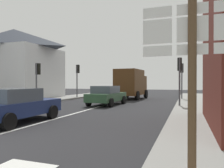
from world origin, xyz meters
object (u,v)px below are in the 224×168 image
object	(u,v)px
route_sign_post	(192,66)
traffic_light_far_right	(182,73)
delivery_truck	(131,83)
sedan_far	(107,95)
sedan_near	(16,105)
traffic_light_far_left	(78,73)
traffic_light_near_left	(38,74)
traffic_light_near_right	(180,71)

from	to	relation	value
route_sign_post	traffic_light_far_right	world-z (taller)	traffic_light_far_right
delivery_truck	sedan_far	bearing A→B (deg)	-92.32
sedan_near	sedan_far	bearing A→B (deg)	82.30
traffic_light_far_right	traffic_light_far_left	size ratio (longest dim) A/B	0.99
sedan_near	traffic_light_near_left	world-z (taller)	traffic_light_near_left
sedan_far	delivery_truck	distance (m)	6.67
sedan_far	delivery_truck	world-z (taller)	delivery_truck
sedan_near	traffic_light_far_right	size ratio (longest dim) A/B	1.16
traffic_light_near_left	delivery_truck	bearing A→B (deg)	53.40
sedan_near	sedan_far	distance (m)	8.25
traffic_light_near_left	traffic_light_far_right	size ratio (longest dim) A/B	0.90
delivery_truck	traffic_light_near_left	xyz separation A→B (m)	(-5.75, -7.74, 0.77)
sedan_far	traffic_light_far_right	size ratio (longest dim) A/B	1.19
route_sign_post	traffic_light_far_right	xyz separation A→B (m)	(-0.58, 18.81, 0.67)
sedan_near	traffic_light_far_left	bearing A→B (deg)	107.63
sedan_far	traffic_light_near_left	xyz separation A→B (m)	(-5.48, -1.13, 1.66)
traffic_light_far_right	traffic_light_far_left	world-z (taller)	traffic_light_far_left
route_sign_post	traffic_light_near_right	world-z (taller)	traffic_light_near_right
route_sign_post	traffic_light_far_left	bearing A→B (deg)	123.32
route_sign_post	traffic_light_far_left	xyz separation A→B (m)	(-11.40, 17.34, 0.71)
sedan_far	traffic_light_far_left	distance (m)	8.07
traffic_light_near_left	traffic_light_far_right	distance (m)	13.57
sedan_far	traffic_light_far_left	xyz separation A→B (m)	(-5.48, 5.59, 1.95)
delivery_truck	route_sign_post	world-z (taller)	route_sign_post
route_sign_post	traffic_light_near_left	size ratio (longest dim) A/B	0.98
route_sign_post	sedan_far	bearing A→B (deg)	116.74
delivery_truck	traffic_light_far_right	world-z (taller)	traffic_light_far_right
traffic_light_far_left	delivery_truck	bearing A→B (deg)	10.03
sedan_near	delivery_truck	size ratio (longest dim) A/B	0.82
traffic_light_near_left	traffic_light_near_right	xyz separation A→B (m)	(10.82, 1.36, 0.14)
sedan_far	traffic_light_far_left	size ratio (longest dim) A/B	1.17
traffic_light_near_right	traffic_light_near_left	bearing A→B (deg)	-172.85
traffic_light_far_left	sedan_near	bearing A→B (deg)	-72.37
sedan_near	traffic_light_far_right	bearing A→B (deg)	67.06
delivery_truck	traffic_light_far_left	bearing A→B (deg)	-169.97
delivery_truck	traffic_light_near_left	distance (m)	9.67
sedan_near	traffic_light_near_left	bearing A→B (deg)	121.84
traffic_light_near_left	route_sign_post	bearing A→B (deg)	-42.97
traffic_light_far_right	traffic_light_near_right	distance (m)	6.83
traffic_light_far_right	traffic_light_near_left	bearing A→B (deg)	-142.89
traffic_light_far_right	traffic_light_near_right	bearing A→B (deg)	-90.00
sedan_far	traffic_light_near_right	distance (m)	5.64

